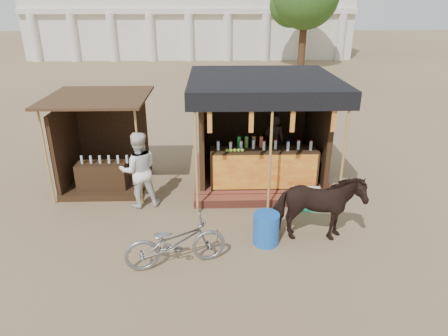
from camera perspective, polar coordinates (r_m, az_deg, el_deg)
name	(u,v)px	position (r m, az deg, el deg)	size (l,w,h in m)	color
ground	(226,253)	(7.87, 0.35, -11.99)	(120.00, 120.00, 0.00)	#846B4C
main_stall	(261,144)	(10.48, 5.29, 3.40)	(3.60, 3.61, 2.78)	brown
secondary_stall	(99,154)	(10.76, -17.40, 1.97)	(2.40, 2.40, 2.38)	#352213
cow	(317,208)	(8.07, 13.11, -5.62)	(0.79, 1.73, 1.46)	black
motorbike	(176,242)	(7.35, -6.93, -10.43)	(0.64, 1.84, 0.97)	gray
bystander	(139,170)	(9.34, -12.08, -0.29)	(0.88, 0.69, 1.81)	white
blue_barrel	(266,229)	(8.03, 6.03, -8.61)	(0.52, 0.52, 0.65)	blue
red_crate	(314,197)	(9.75, 12.71, -4.12)	(0.39, 0.42, 0.33)	maroon
cooler	(306,199)	(9.49, 11.66, -4.34)	(0.68, 0.50, 0.46)	#1B7B4D
background_building	(190,7)	(36.44, -4.81, 22.00)	(26.00, 7.45, 8.18)	silver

